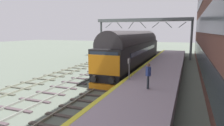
% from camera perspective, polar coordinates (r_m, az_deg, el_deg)
% --- Properties ---
extents(ground_plane, '(140.00, 140.00, 0.00)m').
position_cam_1_polar(ground_plane, '(19.37, 1.75, -4.87)').
color(ground_plane, '#576154').
rests_on(ground_plane, ground).
extents(track_main, '(2.50, 60.00, 0.15)m').
position_cam_1_polar(track_main, '(19.36, 1.75, -4.72)').
color(track_main, gray).
rests_on(track_main, ground).
extents(track_adjacent_west, '(2.50, 60.00, 0.15)m').
position_cam_1_polar(track_adjacent_west, '(20.66, -7.10, -3.90)').
color(track_adjacent_west, gray).
rests_on(track_adjacent_west, ground).
extents(track_adjacent_far_west, '(2.50, 60.00, 0.15)m').
position_cam_1_polar(track_adjacent_far_west, '(22.44, -14.88, -3.10)').
color(track_adjacent_far_west, gray).
rests_on(track_adjacent_far_west, ground).
extents(station_platform, '(4.00, 44.00, 1.01)m').
position_cam_1_polar(station_platform, '(18.44, 12.42, -4.21)').
color(station_platform, '#A394A1').
rests_on(station_platform, ground).
extents(diesel_locomotive, '(2.74, 19.14, 4.68)m').
position_cam_1_polar(diesel_locomotive, '(24.52, 6.25, 3.91)').
color(diesel_locomotive, black).
rests_on(diesel_locomotive, ground).
extents(platform_number_sign, '(0.10, 0.44, 1.63)m').
position_cam_1_polar(platform_number_sign, '(15.17, 4.84, -0.68)').
color(platform_number_sign, slate).
rests_on(platform_number_sign, station_platform).
extents(waiting_passenger, '(0.37, 0.51, 1.64)m').
position_cam_1_polar(waiting_passenger, '(13.01, 10.19, -2.94)').
color(waiting_passenger, '#2D353D').
rests_on(waiting_passenger, station_platform).
extents(overhead_footbridge, '(16.08, 2.00, 6.74)m').
position_cam_1_polar(overhead_footbridge, '(35.55, 8.79, 11.40)').
color(overhead_footbridge, slate).
rests_on(overhead_footbridge, ground).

